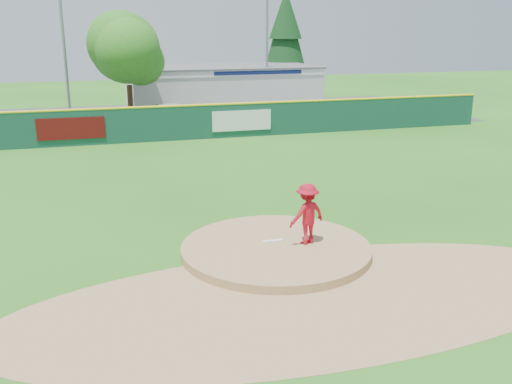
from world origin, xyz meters
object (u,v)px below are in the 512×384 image
object	(u,v)px
pool_building_grp	(221,86)
deciduous_tree	(127,55)
van	(177,115)
conifer_tree	(285,37)
light_pole_right	(267,38)
pitcher	(307,214)
light_pole_left	(63,32)

from	to	relation	value
pool_building_grp	deciduous_tree	world-z (taller)	deciduous_tree
van	conifer_tree	bearing A→B (deg)	-31.13
pool_building_grp	deciduous_tree	xyz separation A→B (m)	(-8.00, -6.99, 2.89)
pool_building_grp	light_pole_right	bearing A→B (deg)	-44.95
pool_building_grp	deciduous_tree	distance (m)	11.01
pitcher	light_pole_right	size ratio (longest dim) A/B	0.18
light_pole_left	light_pole_right	size ratio (longest dim) A/B	1.10
pool_building_grp	conifer_tree	world-z (taller)	conifer_tree
pitcher	light_pole_left	distance (m)	28.38
pitcher	light_pole_left	bearing A→B (deg)	-92.21
pool_building_grp	light_pole_left	size ratio (longest dim) A/B	1.38
pool_building_grp	deciduous_tree	bearing A→B (deg)	-138.84
deciduous_tree	light_pole_right	distance (m)	11.75
deciduous_tree	pitcher	bearing A→B (deg)	-83.37
pitcher	conifer_tree	bearing A→B (deg)	-125.05
pitcher	pool_building_grp	size ratio (longest dim) A/B	0.12
light_pole_left	pitcher	bearing A→B (deg)	-75.68
pitcher	light_pole_left	size ratio (longest dim) A/B	0.16
pool_building_grp	light_pole_left	distance (m)	13.72
pitcher	van	bearing A→B (deg)	-106.22
light_pole_left	light_pole_right	world-z (taller)	light_pole_left
pitcher	deciduous_tree	xyz separation A→B (m)	(-2.92, 25.08, 3.41)
conifer_tree	van	bearing A→B (deg)	-132.55
pitcher	conifer_tree	world-z (taller)	conifer_tree
deciduous_tree	light_pole_left	distance (m)	4.72
van	deciduous_tree	distance (m)	5.23
deciduous_tree	light_pole_right	world-z (taller)	light_pole_right
deciduous_tree	conifer_tree	distance (m)	18.63
pool_building_grp	light_pole_left	xyz separation A→B (m)	(-12.00, -4.99, 4.39)
pool_building_grp	conifer_tree	distance (m)	8.95
light_pole_left	light_pole_right	bearing A→B (deg)	7.59
pool_building_grp	light_pole_right	world-z (taller)	light_pole_right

